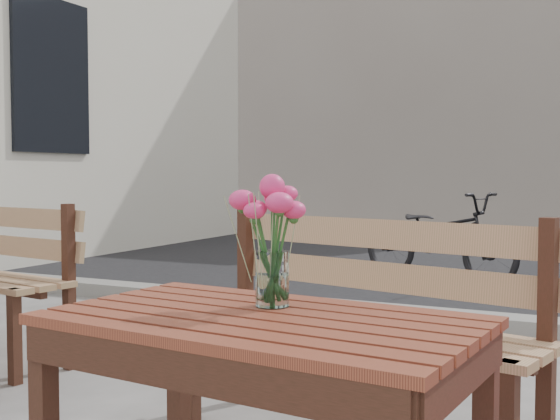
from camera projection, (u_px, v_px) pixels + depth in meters
name	position (u px, v px, depth m)	size (l,w,h in m)	color
street	(498.00, 282.00, 6.63)	(30.00, 8.12, 0.12)	black
main_table	(261.00, 358.00, 1.84)	(1.18, 0.76, 0.69)	#592517
main_bench	(363.00, 299.00, 2.75)	(1.56, 0.78, 0.93)	#9F7B52
main_vase	(272.00, 225.00, 1.94)	(0.20, 0.20, 0.37)	white
bicycle	(439.00, 236.00, 6.89)	(0.59, 1.68, 0.88)	black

